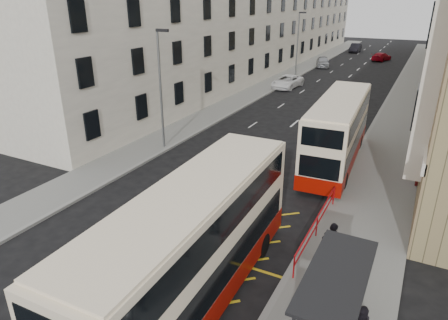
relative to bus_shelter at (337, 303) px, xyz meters
The scene contains 18 objects.
ground 8.62m from the bus_shelter, behind, with size 200.00×200.00×0.00m, color black.
pavement_right 30.46m from the bus_shelter, 90.65° to the left, with size 4.00×120.00×0.15m, color slate.
pavement_left 34.34m from the bus_shelter, 117.53° to the left, with size 3.00×120.00×0.15m, color slate.
kerb_right 30.55m from the bus_shelter, 94.41° to the left, with size 0.25×120.00×0.15m, color gray.
kerb_left 33.67m from the bus_shelter, 115.26° to the left, with size 0.25×120.00×0.15m, color gray.
road_markings 46.20m from the bus_shelter, 100.42° to the left, with size 10.00×110.00×0.01m, color silver, non-canonical shape.
terrace_left 50.98m from the bus_shelter, 115.38° to the left, with size 9.18×79.00×13.25m.
bus_shelter is the anchor object (origin of this frame).
guard_railing 6.61m from the bus_shelter, 108.82° to the left, with size 0.06×6.56×1.01m.
street_lamp_near 19.38m from the bus_shelter, 139.86° to the left, with size 0.93×0.18×8.00m.
street_lamp_far 44.94m from the bus_shelter, 109.12° to the left, with size 0.93×0.18×8.00m.
double_decker_front 4.84m from the bus_shelter, behind, with size 2.89×11.39×4.52m.
double_decker_rear 15.51m from the bus_shelter, 102.45° to the left, with size 3.07×11.00×4.34m.
pedestrian_far 4.62m from the bus_shelter, 103.50° to the left, with size 1.10×0.46×1.88m, color black.
white_van 38.07m from the bus_shelter, 110.85° to the left, with size 2.37×5.15×1.43m, color white.
car_silver 53.65m from the bus_shelter, 104.63° to the left, with size 1.85×4.60×1.57m, color #9B9EA3.
car_dark 72.42m from the bus_shelter, 99.77° to the left, with size 1.70×4.88×1.61m, color black.
car_red 62.73m from the bus_shelter, 95.94° to the left, with size 1.85×4.56×1.32m, color #9E0513.
Camera 1 is at (9.55, -9.65, 10.14)m, focal length 32.00 mm.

